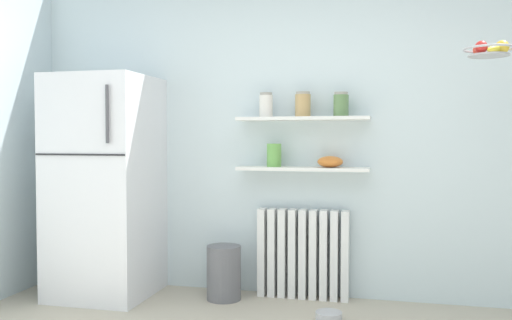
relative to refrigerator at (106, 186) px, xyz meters
The scene contains 13 objects.
back_wall 1.63m from the refrigerator, 14.97° to the left, with size 7.04×0.10×2.60m, color silver.
refrigerator is the anchor object (origin of this frame).
radiator 1.59m from the refrigerator, 10.44° to the left, with size 0.68×0.12×0.67m.
wall_shelf_lower 1.51m from the refrigerator, ahead, with size 0.98×0.22×0.03m, color white.
wall_shelf_upper 1.59m from the refrigerator, ahead, with size 0.98×0.22×0.03m, color white.
storage_jar_0 1.37m from the refrigerator, 11.43° to the left, with size 0.10×0.10×0.18m.
storage_jar_1 1.62m from the refrigerator, ahead, with size 0.12×0.12×0.19m.
storage_jar_2 1.88m from the refrigerator, ahead, with size 0.11×0.11×0.18m.
vase 1.31m from the refrigerator, 10.88° to the left, with size 0.11×0.11×0.17m, color #66A84C.
shelf_bowl 1.71m from the refrigerator, ahead, with size 0.19×0.19×0.08m, color orange.
trash_bin 1.12m from the refrigerator, ahead, with size 0.26×0.26×0.40m, color slate.
pet_food_bowl 1.91m from the refrigerator, ahead, with size 0.18×0.18×0.05m, color #B7B7BC.
hanging_fruit_basket 2.84m from the refrigerator, ahead, with size 0.30×0.30×0.09m.
Camera 1 is at (0.59, -2.08, 1.20)m, focal length 37.90 mm.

